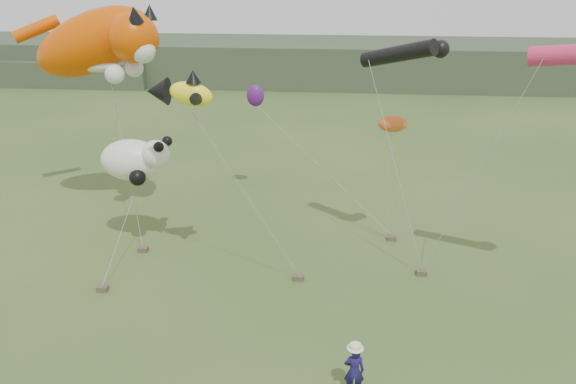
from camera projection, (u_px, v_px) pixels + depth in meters
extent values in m
plane|color=#385123|center=(285.00, 360.00, 16.67)|extent=(120.00, 120.00, 0.00)
cube|color=#2D3D28|center=(331.00, 61.00, 57.53)|extent=(90.00, 12.00, 4.00)
cube|color=#2D3D28|center=(38.00, 69.00, 57.80)|extent=(25.00, 8.00, 2.50)
imported|color=#191348|center=(354.00, 371.00, 15.09)|extent=(0.58, 0.40, 1.53)
cube|color=brown|center=(143.00, 249.00, 23.08)|extent=(0.38, 0.31, 0.20)
cube|color=brown|center=(299.00, 277.00, 20.97)|extent=(0.38, 0.31, 0.20)
cube|color=brown|center=(421.00, 272.00, 21.30)|extent=(0.38, 0.31, 0.20)
cube|color=brown|center=(103.00, 288.00, 20.24)|extent=(0.38, 0.31, 0.20)
cube|color=brown|center=(392.00, 238.00, 24.03)|extent=(0.38, 0.31, 0.20)
ellipsoid|color=#D84900|center=(93.00, 42.00, 23.86)|extent=(5.93, 2.51, 4.27)
sphere|color=#D84900|center=(134.00, 38.00, 22.49)|extent=(2.02, 2.02, 2.02)
cone|color=black|center=(134.00, 14.00, 21.59)|extent=(0.63, 0.77, 0.76)
cone|color=black|center=(150.00, 12.00, 22.61)|extent=(0.63, 0.73, 0.72)
sphere|color=silver|center=(143.00, 51.00, 22.31)|extent=(1.01, 1.01, 1.01)
ellipsoid|color=silver|center=(97.00, 65.00, 23.86)|extent=(1.97, 0.99, 0.62)
sphere|color=silver|center=(115.00, 74.00, 22.43)|extent=(0.79, 0.79, 0.79)
sphere|color=silver|center=(134.00, 68.00, 23.86)|extent=(0.79, 0.79, 0.79)
cylinder|color=#D84900|center=(37.00, 29.00, 24.80)|extent=(2.09, 1.53, 1.22)
ellipsoid|color=#FFF621|center=(191.00, 94.00, 18.79)|extent=(1.61, 0.65, 1.06)
cone|color=black|center=(157.00, 91.00, 19.20)|extent=(0.75, 0.96, 0.95)
cone|color=black|center=(193.00, 76.00, 18.56)|extent=(0.53, 0.53, 0.42)
cone|color=black|center=(197.00, 101.00, 18.31)|extent=(0.56, 0.59, 0.42)
cone|color=black|center=(204.00, 94.00, 19.29)|extent=(0.56, 0.59, 0.42)
cylinder|color=black|center=(398.00, 54.00, 19.85)|extent=(2.70, 2.51, 1.30)
sphere|color=black|center=(440.00, 49.00, 19.17)|extent=(0.61, 0.61, 0.61)
ellipsoid|color=white|center=(132.00, 160.00, 22.41)|extent=(2.50, 1.67, 1.67)
sphere|color=white|center=(156.00, 154.00, 21.91)|extent=(1.11, 1.11, 1.11)
sphere|color=black|center=(159.00, 147.00, 21.39)|extent=(0.41, 0.41, 0.41)
sphere|color=black|center=(167.00, 141.00, 22.11)|extent=(0.41, 0.41, 0.41)
sphere|color=black|center=(138.00, 178.00, 21.85)|extent=(0.65, 0.65, 0.65)
sphere|color=black|center=(117.00, 166.00, 22.87)|extent=(0.65, 0.65, 0.65)
ellipsoid|color=#D55F1E|center=(393.00, 124.00, 21.61)|extent=(1.13, 0.66, 0.66)
ellipsoid|color=#51156D|center=(255.00, 96.00, 26.82)|extent=(0.84, 0.56, 1.03)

